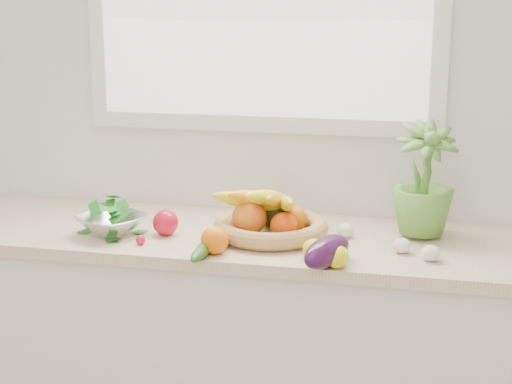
% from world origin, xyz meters
% --- Properties ---
extents(back_wall, '(4.50, 0.02, 2.70)m').
position_xyz_m(back_wall, '(0.00, 2.25, 1.35)').
color(back_wall, white).
rests_on(back_wall, ground).
extents(counter_cabinet, '(2.20, 0.58, 0.86)m').
position_xyz_m(counter_cabinet, '(0.00, 1.95, 0.43)').
color(counter_cabinet, silver).
rests_on(counter_cabinet, ground).
extents(countertop, '(2.24, 0.62, 0.04)m').
position_xyz_m(countertop, '(0.00, 1.95, 0.88)').
color(countertop, beige).
rests_on(countertop, counter_cabinet).
extents(orange_loose, '(0.09, 0.09, 0.09)m').
position_xyz_m(orange_loose, '(-0.03, 1.71, 0.94)').
color(orange_loose, orange).
rests_on(orange_loose, countertop).
extents(lemon_a, '(0.09, 0.09, 0.06)m').
position_xyz_m(lemon_a, '(-0.04, 1.76, 0.93)').
color(lemon_a, yellow).
rests_on(lemon_a, countertop).
extents(lemon_b, '(0.08, 0.10, 0.07)m').
position_xyz_m(lemon_b, '(0.36, 1.67, 0.93)').
color(lemon_b, '#F7F00D').
rests_on(lemon_b, countertop).
extents(lemon_c, '(0.10, 0.10, 0.07)m').
position_xyz_m(lemon_c, '(0.28, 1.72, 0.93)').
color(lemon_c, yellow).
rests_on(lemon_c, countertop).
extents(apple, '(0.09, 0.09, 0.09)m').
position_xyz_m(apple, '(-0.25, 1.87, 0.94)').
color(apple, red).
rests_on(apple, countertop).
extents(ginger, '(0.11, 0.05, 0.03)m').
position_xyz_m(ginger, '(0.32, 1.73, 0.92)').
color(ginger, tan).
rests_on(ginger, countertop).
extents(garlic_a, '(0.06, 0.06, 0.05)m').
position_xyz_m(garlic_a, '(0.54, 1.85, 0.92)').
color(garlic_a, white).
rests_on(garlic_a, countertop).
extents(garlic_b, '(0.06, 0.06, 0.05)m').
position_xyz_m(garlic_b, '(0.35, 1.98, 0.92)').
color(garlic_b, silver).
rests_on(garlic_b, countertop).
extents(garlic_c, '(0.06, 0.06, 0.05)m').
position_xyz_m(garlic_c, '(0.62, 1.79, 0.92)').
color(garlic_c, white).
rests_on(garlic_c, countertop).
extents(eggplant, '(0.16, 0.24, 0.09)m').
position_xyz_m(eggplant, '(0.32, 1.68, 0.95)').
color(eggplant, '#360F3A').
rests_on(eggplant, countertop).
extents(cucumber, '(0.04, 0.23, 0.04)m').
position_xyz_m(cucumber, '(-0.06, 1.69, 0.92)').
color(cucumber, '#255117').
rests_on(cucumber, countertop).
extents(radish, '(0.04, 0.04, 0.03)m').
position_xyz_m(radish, '(-0.29, 1.75, 0.92)').
color(radish, red).
rests_on(radish, countertop).
extents(potted_herb, '(0.27, 0.27, 0.37)m').
position_xyz_m(potted_herb, '(0.59, 2.04, 1.10)').
color(potted_herb, '#5F9536').
rests_on(potted_herb, countertop).
extents(fruit_basket, '(0.50, 0.50, 0.19)m').
position_xyz_m(fruit_basket, '(0.10, 1.93, 0.95)').
color(fruit_basket, '#A9894B').
rests_on(fruit_basket, countertop).
extents(colander_with_spinach, '(0.28, 0.28, 0.12)m').
position_xyz_m(colander_with_spinach, '(-0.42, 1.83, 0.96)').
color(colander_with_spinach, silver).
rests_on(colander_with_spinach, countertop).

